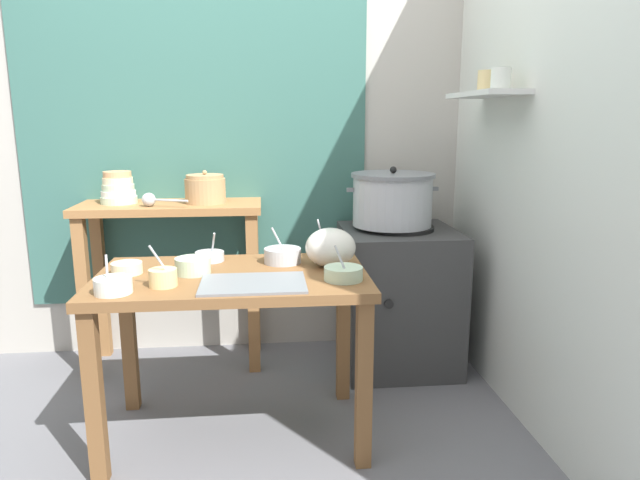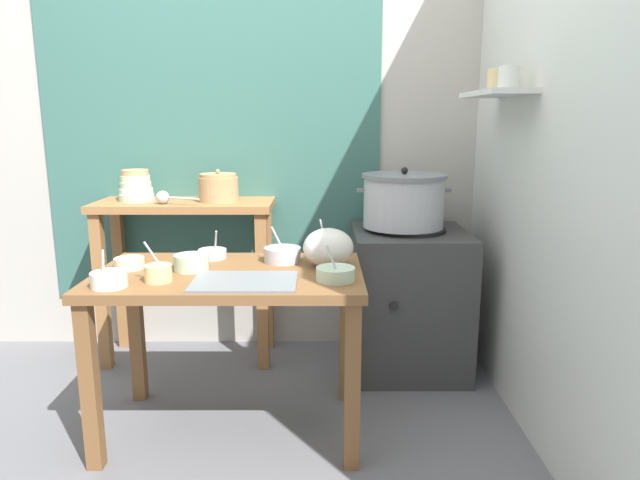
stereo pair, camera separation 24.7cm
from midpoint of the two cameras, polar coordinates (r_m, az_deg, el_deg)
ground_plane at (r=2.61m, az=-7.83°, el=-18.93°), size 9.00×9.00×0.00m
wall_back at (r=3.32m, az=-4.44°, el=11.46°), size 4.40×0.12×2.60m
wall_right at (r=2.63m, az=24.22°, el=10.25°), size 0.30×3.20×2.60m
prep_table at (r=2.39m, az=-6.08°, el=-5.74°), size 1.10×0.66×0.72m
back_shelf_table at (r=3.17m, az=-11.15°, el=-0.13°), size 0.96×0.40×0.90m
stove_block at (r=3.12m, az=11.21°, el=-5.95°), size 0.60×0.61×0.78m
steamer_pot at (r=3.01m, az=10.80°, el=3.92°), size 0.49×0.44×0.31m
clay_pot at (r=3.09m, az=-7.92°, el=5.22°), size 0.21×0.21×0.17m
bowl_stack_enamel at (r=3.21m, az=-15.94°, el=5.16°), size 0.19×0.19×0.17m
ladle at (r=3.05m, az=-13.17°, el=4.18°), size 0.24×0.11×0.07m
serving_tray at (r=2.19m, az=-4.36°, el=-4.23°), size 0.40×0.28×0.01m
plastic_bag at (r=2.40m, az=3.83°, el=-0.80°), size 0.22×0.21×0.17m
prep_bowl_0 at (r=2.47m, az=-15.96°, el=-2.24°), size 0.12×0.12×0.05m
prep_bowl_1 at (r=2.24m, az=-12.97°, el=-3.24°), size 0.11×0.11×0.17m
prep_bowl_2 at (r=2.21m, az=4.82°, el=-3.40°), size 0.15×0.15×0.14m
prep_bowl_3 at (r=2.58m, az=-8.08°, el=-1.35°), size 0.13×0.13×0.13m
prep_bowl_4 at (r=2.38m, az=-9.94°, el=-2.22°), size 0.14×0.14×0.07m
prep_bowl_5 at (r=2.22m, az=-17.53°, el=-3.78°), size 0.13×0.13×0.14m
prep_bowl_6 at (r=2.59m, az=3.47°, el=-1.19°), size 0.10×0.10×0.17m
prep_bowl_7 at (r=2.49m, az=-0.95°, el=-1.45°), size 0.16×0.16×0.16m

